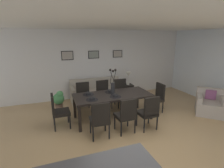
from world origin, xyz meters
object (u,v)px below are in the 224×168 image
Objects in this scene: framed_picture_left at (67,56)px; framed_picture_center at (94,55)px; dining_chair_near_left at (100,118)px; framed_picture_right at (118,54)px; bowl_far_right at (110,91)px; potted_plant at (59,100)px; dining_chair_far_right at (104,93)px; centerpiece_vase at (113,85)px; dining_table at (113,97)px; dining_chair_head_west at (58,110)px; dining_chair_head_east at (157,96)px; bowl_near_left at (92,98)px; armchair at (210,105)px; bowl_near_right at (88,93)px; side_table at (128,91)px; bowl_far_left at (116,95)px; sofa at (97,93)px; dining_chair_mid_left at (149,111)px; dining_chair_far_left at (126,114)px; table_lamp at (128,75)px; dining_chair_mid_right at (121,91)px; dining_chair_near_right at (84,95)px.

framed_picture_left reaches higher than framed_picture_center.
framed_picture_right is (1.62, 2.96, 1.17)m from dining_chair_near_left.
bowl_far_right reaches higher than potted_plant.
centerpiece_vase is (-0.01, -0.91, 0.51)m from dining_chair_far_right.
dining_chair_far_right reaches higher than dining_table.
dining_chair_head_west is at bearing -139.95° from framed_picture_right.
dining_chair_head_east is at bearing 21.85° from dining_chair_near_left.
framed_picture_left reaches higher than centerpiece_vase.
bowl_near_left is 1.61m from potted_plant.
framed_picture_center is at bearing 136.76° from armchair.
side_table is at bearing 35.31° from bowl_near_right.
bowl_near_left is at bearing -125.41° from framed_picture_right.
bowl_far_left is 2.66m from framed_picture_right.
dining_chair_near_left is at bearing -158.15° from dining_chair_head_east.
bowl_far_right is 0.09× the size of sofa.
dining_chair_mid_left reaches higher than bowl_near_right.
dining_chair_head_west is at bearing -179.08° from centerpiece_vase.
dining_chair_far_right is 1.94m from dining_chair_mid_left.
framed_picture_center is at bearing 125.25° from dining_chair_head_east.
dining_chair_far_left is 2.33× the size of framed_picture_right.
side_table is 2.88m from armchair.
bowl_far_right is 1.81m from table_lamp.
table_lamp is 1.29× the size of framed_picture_right.
table_lamp is 1.55m from framed_picture_center.
dining_chair_mid_left reaches higher than bowl_far_right.
table_lamp is (0.00, 0.00, 0.63)m from side_table.
sofa is 1.48m from framed_picture_center.
dining_chair_head_west is at bearing -132.60° from sofa.
framed_picture_right reaches higher than dining_chair_mid_right.
bowl_far_left is (1.53, -0.20, 0.27)m from dining_chair_head_west.
dining_chair_far_left is 3.32m from framed_picture_right.
dining_chair_mid_left is 2.16× the size of framed_picture_left.
dining_chair_near_right reaches higher than side_table.
side_table is at bearing -13.71° from framed_picture_left.
bowl_far_right is (0.64, 1.09, 0.27)m from dining_chair_near_left.
framed_picture_right is at bearing 25.45° from sofa.
dining_table is 3.09m from armchair.
framed_picture_right is (0.95, 2.96, 1.17)m from dining_chair_far_left.
dining_chair_head_west is (-0.89, 0.85, 0.00)m from dining_chair_near_left.
centerpiece_vase is 1.97m from table_lamp.
dining_chair_near_left is 1.90m from dining_chair_far_right.
sofa is (-0.06, 2.48, -0.23)m from dining_chair_far_left.
dining_chair_mid_right is at bearing 53.89° from centerpiece_vase.
dining_chair_far_left reaches higher than bowl_far_left.
bowl_near_left is at bearing -82.09° from framed_picture_left.
centerpiece_vase is at bearing -38.08° from potted_plant.
bowl_far_right is at bearing -88.66° from sofa.
dining_chair_near_left is at bearing -127.47° from side_table.
sofa is (-0.03, 1.60, -0.39)m from dining_table.
dining_chair_mid_right is 2.10m from potted_plant.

